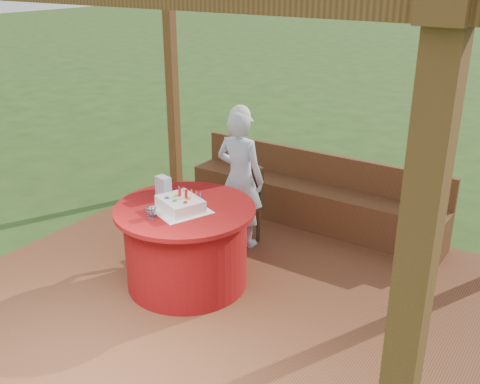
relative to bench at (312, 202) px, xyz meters
name	(u,v)px	position (x,y,z in m)	size (l,w,h in m)	color
ground	(225,301)	(0.00, -1.72, -0.38)	(60.00, 60.00, 0.00)	#244316
deck	(225,296)	(0.00, -1.72, -0.32)	(4.50, 4.00, 0.12)	brown
pergola	(222,30)	(0.00, -1.72, 2.02)	(4.50, 4.00, 2.72)	brown
bench	(312,202)	(0.00, 0.00, 0.00)	(3.00, 0.42, 0.80)	brown
table	(186,245)	(-0.36, -1.80, 0.12)	(1.25, 1.25, 0.77)	#9C1211
chair	(243,199)	(-0.44, -0.74, 0.18)	(0.50, 0.50, 0.83)	#3D2413
elderly_woman	(240,177)	(-0.41, -0.85, 0.48)	(0.54, 0.37, 1.49)	#9BC0E6
birthday_cake	(180,204)	(-0.35, -1.88, 0.56)	(0.56, 0.56, 0.19)	white
gift_bag	(163,187)	(-0.67, -1.72, 0.60)	(0.14, 0.09, 0.20)	#E896D0
drinking_glass	(151,213)	(-0.46, -2.13, 0.55)	(0.10, 0.10, 0.09)	white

